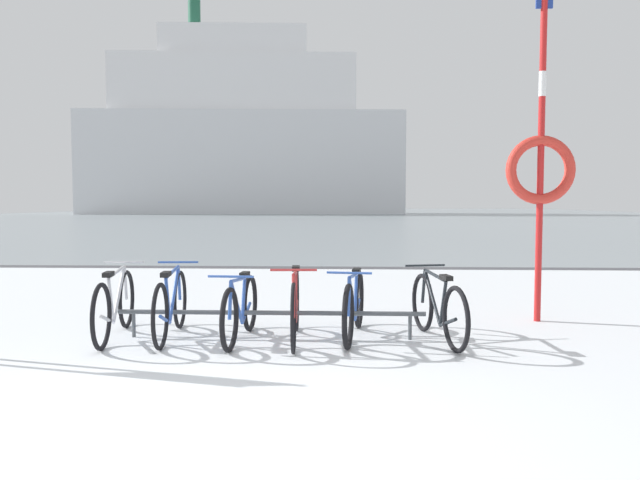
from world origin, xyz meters
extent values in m
cube|color=gray|center=(0.00, 65.00, -0.04)|extent=(80.00, 110.00, 0.08)
cube|color=#47474C|center=(0.00, 10.00, -0.02)|extent=(80.00, 0.50, 0.05)
cylinder|color=#4C5156|center=(0.37, 2.97, 0.28)|extent=(3.35, 0.05, 0.05)
cylinder|color=#4C5156|center=(-1.14, 2.97, 0.14)|extent=(0.04, 0.04, 0.28)
cylinder|color=#4C5156|center=(1.87, 2.97, 0.14)|extent=(0.04, 0.04, 0.28)
torus|color=black|center=(-1.39, 3.45, 0.34)|extent=(0.13, 0.68, 0.68)
torus|color=black|center=(-1.26, 2.37, 0.34)|extent=(0.13, 0.68, 0.68)
cylinder|color=silver|center=(-1.35, 3.09, 0.46)|extent=(0.11, 0.57, 0.57)
cylinder|color=silver|center=(-1.30, 2.74, 0.44)|extent=(0.06, 0.20, 0.51)
cylinder|color=silver|center=(-1.34, 3.01, 0.71)|extent=(0.13, 0.71, 0.08)
cylinder|color=silver|center=(-1.28, 2.60, 0.26)|extent=(0.10, 0.47, 0.19)
cylinder|color=silver|center=(-1.39, 3.40, 0.54)|extent=(0.05, 0.12, 0.40)
cube|color=black|center=(-1.29, 2.66, 0.73)|extent=(0.10, 0.21, 0.05)
cylinder|color=silver|center=(-1.38, 3.36, 0.79)|extent=(0.46, 0.08, 0.02)
torus|color=black|center=(-0.76, 3.45, 0.34)|extent=(0.10, 0.68, 0.68)
torus|color=black|center=(-0.67, 2.41, 0.34)|extent=(0.10, 0.68, 0.68)
cylinder|color=#3359B2|center=(-0.73, 3.11, 0.46)|extent=(0.08, 0.55, 0.57)
cylinder|color=#3359B2|center=(-0.70, 2.77, 0.44)|extent=(0.05, 0.19, 0.51)
cylinder|color=#3359B2|center=(-0.72, 3.03, 0.71)|extent=(0.09, 0.69, 0.08)
cylinder|color=#3359B2|center=(-0.69, 2.63, 0.26)|extent=(0.07, 0.46, 0.19)
cylinder|color=#3359B2|center=(-0.76, 3.41, 0.54)|extent=(0.05, 0.12, 0.40)
cube|color=black|center=(-0.70, 2.69, 0.73)|extent=(0.10, 0.21, 0.05)
cylinder|color=#3359B2|center=(-0.75, 3.37, 0.79)|extent=(0.46, 0.06, 0.02)
torus|color=black|center=(0.04, 2.35, 0.32)|extent=(0.08, 0.65, 0.64)
torus|color=black|center=(0.09, 3.33, 0.32)|extent=(0.08, 0.65, 0.64)
cylinder|color=#3359B2|center=(0.05, 2.67, 0.43)|extent=(0.06, 0.52, 0.54)
cylinder|color=#3359B2|center=(0.07, 2.99, 0.41)|extent=(0.04, 0.18, 0.48)
cylinder|color=#3359B2|center=(0.06, 2.74, 0.67)|extent=(0.07, 0.65, 0.08)
cylinder|color=#3359B2|center=(0.08, 3.12, 0.25)|extent=(0.06, 0.43, 0.18)
cylinder|color=#3359B2|center=(0.04, 2.38, 0.51)|extent=(0.04, 0.11, 0.38)
cube|color=black|center=(0.07, 3.06, 0.69)|extent=(0.09, 0.20, 0.05)
cylinder|color=#3359B2|center=(0.04, 2.42, 0.74)|extent=(0.46, 0.05, 0.02)
torus|color=black|center=(0.67, 2.32, 0.35)|extent=(0.07, 0.70, 0.70)
torus|color=black|center=(0.62, 3.37, 0.35)|extent=(0.07, 0.70, 0.70)
cylinder|color=#B22D2D|center=(0.66, 2.66, 0.48)|extent=(0.06, 0.55, 0.60)
cylinder|color=#B22D2D|center=(0.64, 3.01, 0.45)|extent=(0.05, 0.19, 0.53)
cylinder|color=#B22D2D|center=(0.65, 2.74, 0.74)|extent=(0.07, 0.69, 0.09)
cylinder|color=#B22D2D|center=(0.63, 3.15, 0.27)|extent=(0.06, 0.46, 0.19)
cylinder|color=#B22D2D|center=(0.67, 2.36, 0.56)|extent=(0.04, 0.12, 0.42)
cube|color=black|center=(0.63, 3.08, 0.75)|extent=(0.09, 0.20, 0.05)
cylinder|color=#B22D2D|center=(0.67, 2.40, 0.81)|extent=(0.46, 0.05, 0.02)
torus|color=black|center=(1.21, 2.52, 0.33)|extent=(0.14, 0.67, 0.67)
torus|color=black|center=(1.34, 3.56, 0.33)|extent=(0.14, 0.67, 0.67)
cylinder|color=#3359B2|center=(1.25, 2.86, 0.45)|extent=(0.10, 0.55, 0.56)
cylinder|color=#3359B2|center=(1.29, 3.20, 0.43)|extent=(0.06, 0.20, 0.50)
cylinder|color=#3359B2|center=(1.26, 2.94, 0.69)|extent=(0.12, 0.69, 0.08)
cylinder|color=#3359B2|center=(1.31, 3.34, 0.26)|extent=(0.09, 0.46, 0.18)
cylinder|color=#3359B2|center=(1.21, 2.55, 0.52)|extent=(0.05, 0.12, 0.39)
cube|color=black|center=(1.30, 3.28, 0.71)|extent=(0.10, 0.21, 0.05)
cylinder|color=#3359B2|center=(1.22, 2.59, 0.76)|extent=(0.46, 0.08, 0.02)
torus|color=black|center=(2.06, 3.41, 0.33)|extent=(0.18, 0.66, 0.66)
torus|color=black|center=(2.26, 2.42, 0.33)|extent=(0.18, 0.66, 0.66)
cylinder|color=#1E2328|center=(2.13, 3.09, 0.45)|extent=(0.14, 0.53, 0.56)
cylinder|color=#1E2328|center=(2.19, 2.77, 0.43)|extent=(0.07, 0.19, 0.50)
cylinder|color=#1E2328|center=(2.14, 3.02, 0.69)|extent=(0.17, 0.65, 0.08)
cylinder|color=#1E2328|center=(2.22, 2.63, 0.26)|extent=(0.12, 0.44, 0.18)
cylinder|color=#1E2328|center=(2.07, 3.37, 0.52)|extent=(0.06, 0.12, 0.39)
cube|color=black|center=(2.21, 2.69, 0.71)|extent=(0.12, 0.21, 0.05)
cylinder|color=#1E2328|center=(2.08, 3.34, 0.77)|extent=(0.46, 0.12, 0.02)
cylinder|color=red|center=(3.56, 4.06, 2.08)|extent=(0.08, 0.08, 4.16)
cylinder|color=white|center=(3.56, 4.06, 2.91)|extent=(0.09, 0.09, 0.30)
torus|color=red|center=(3.56, 4.06, 1.87)|extent=(0.85, 0.13, 0.85)
cube|color=navy|center=(3.56, 4.06, 3.91)|extent=(0.20, 0.03, 0.20)
cube|color=silver|center=(-11.04, 69.20, 5.94)|extent=(38.13, 10.59, 11.87)
cube|color=white|center=(-11.98, 69.14, 15.13)|extent=(28.65, 8.74, 6.53)
cube|color=white|center=(-11.98, 69.14, 20.06)|extent=(17.30, 6.76, 3.32)
cylinder|color=#1E593F|center=(-16.68, 68.81, 24.39)|extent=(1.44, 1.44, 5.34)
camera|label=1|loc=(1.18, -3.54, 1.49)|focal=34.19mm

